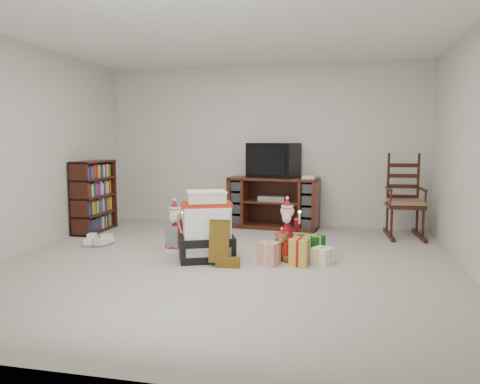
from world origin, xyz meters
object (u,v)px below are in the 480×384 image
Objects in this scene: bookshelf at (94,198)px; crt_television at (274,160)px; teddy_bear at (282,248)px; red_suitcase at (210,236)px; mrs_claus_figurine at (175,231)px; gift_pile at (207,231)px; gift_cluster at (301,252)px; tv_stand at (273,203)px; santa_figurine at (287,232)px; sneaker_pair at (97,242)px; rocking_chair at (404,207)px.

bookshelf is 1.28× the size of crt_television.
red_suitcase is at bearing 176.75° from teddy_bear.
bookshelf reaches higher than red_suitcase.
bookshelf reaches higher than mrs_claus_figurine.
gift_pile reaches higher than gift_cluster.
gift_pile is (-0.44, -2.08, -0.05)m from tv_stand.
mrs_claus_figurine reaches higher than red_suitcase.
santa_figurine is 1.06× the size of mrs_claus_figurine.
rocking_chair is at bearing 16.96° from sneaker_pair.
rocking_chair is 3.82× the size of teddy_bear.
bookshelf is at bearing 126.93° from gift_pile.
gift_pile is at bearing -173.13° from gift_cluster.
teddy_bear is (0.82, 0.18, -0.19)m from gift_pile.
santa_figurine is at bearing 87.56° from teddy_bear.
rocking_chair reaches higher than sneaker_pair.
mrs_claus_figurine is 1.57m from gift_cluster.
teddy_bear is (2.91, -1.06, -0.36)m from bookshelf.
red_suitcase is 0.92m from santa_figurine.
mrs_claus_figurine is (-1.35, -0.18, -0.01)m from santa_figurine.
bookshelf is at bearing 160.02° from teddy_bear.
rocking_chair is 3.40× the size of sneaker_pair.
bookshelf is at bearing 160.41° from gift_cluster.
tv_stand is at bearing -61.55° from crt_television.
crt_television reaches higher than gift_cluster.
mrs_claus_figurine is 1.75× the size of sneaker_pair.
teddy_bear is 0.51× the size of mrs_claus_figurine.
red_suitcase is 0.66× the size of gift_cluster.
bookshelf is 2.73m from crt_television.
bookshelf is (-2.53, -0.84, 0.11)m from tv_stand.
red_suitcase is at bearing -26.12° from bookshelf.
bookshelf is 1.09m from sneaker_pair.
santa_figurine is 1.85× the size of sneaker_pair.
crt_television is at bearing 61.69° from mrs_claus_figurine.
tv_stand reaches higher than gift_pile.
red_suitcase is (-0.03, 0.23, -0.11)m from gift_pile.
gift_pile is (2.09, -1.24, -0.17)m from bookshelf.
teddy_bear is (-1.50, -1.68, -0.27)m from rocking_chair.
tv_stand is 1.34× the size of bookshelf.
santa_figurine is at bearing -60.66° from crt_television.
crt_television is (0.46, 1.89, 0.81)m from red_suitcase.
gift_pile is at bearing -86.56° from crt_television.
gift_pile is 0.97× the size of gift_cluster.
gift_pile is 2.15× the size of sneaker_pair.
tv_stand is at bearing 55.54° from gift_pile.
santa_figurine reaches higher than mrs_claus_figurine.
tv_stand is 1.92m from red_suitcase.
sneaker_pair is at bearing 174.22° from gift_cluster.
rocking_chair is at bearing 27.83° from mrs_claus_figurine.
mrs_claus_figurine is (-0.51, 0.36, -0.10)m from gift_pile.
crt_television reaches higher than teddy_bear.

